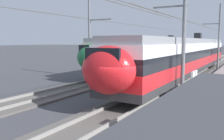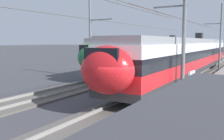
{
  "view_description": "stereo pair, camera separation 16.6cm",
  "coord_description": "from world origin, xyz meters",
  "px_view_note": "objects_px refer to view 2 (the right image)",
  "views": [
    {
      "loc": [
        -9.46,
        -4.3,
        3.56
      ],
      "look_at": [
        4.77,
        4.07,
        1.6
      ],
      "focal_mm": 38.48,
      "sensor_mm": 36.0,
      "label": 1
    },
    {
      "loc": [
        -9.37,
        -4.44,
        3.56
      ],
      "look_at": [
        4.77,
        4.07,
        1.6
      ],
      "focal_mm": 38.48,
      "sensor_mm": 36.0,
      "label": 2
    }
  ],
  "objects_px": {
    "catenary_mast_mid": "(182,35)",
    "catenary_mast_east": "(220,36)",
    "train_far_track": "(160,51)",
    "handbag_near_sign": "(193,138)",
    "potted_plant_platform_edge": "(195,92)",
    "catenary_mast_far_side": "(92,36)",
    "train_near_platform": "(188,55)",
    "passenger_walking": "(179,126)",
    "platform_sign": "(191,89)"
  },
  "relations": [
    {
      "from": "train_far_track",
      "to": "catenary_mast_east",
      "type": "height_order",
      "value": "catenary_mast_east"
    },
    {
      "from": "catenary_mast_east",
      "to": "passenger_walking",
      "type": "height_order",
      "value": "catenary_mast_east"
    },
    {
      "from": "train_far_track",
      "to": "passenger_walking",
      "type": "distance_m",
      "value": 28.0
    },
    {
      "from": "catenary_mast_mid",
      "to": "train_near_platform",
      "type": "bearing_deg",
      "value": 11.0
    },
    {
      "from": "catenary_mast_east",
      "to": "handbag_near_sign",
      "type": "relative_size",
      "value": 116.87
    },
    {
      "from": "catenary_mast_mid",
      "to": "catenary_mast_east",
      "type": "relative_size",
      "value": 1.0
    },
    {
      "from": "train_far_track",
      "to": "handbag_near_sign",
      "type": "xyz_separation_m",
      "value": [
        -24.77,
        -10.05,
        -1.76
      ]
    },
    {
      "from": "train_near_platform",
      "to": "catenary_mast_mid",
      "type": "relative_size",
      "value": 0.74
    },
    {
      "from": "handbag_near_sign",
      "to": "train_near_platform",
      "type": "bearing_deg",
      "value": 14.41
    },
    {
      "from": "train_far_track",
      "to": "platform_sign",
      "type": "xyz_separation_m",
      "value": [
        -24.54,
        -9.88,
        -0.22
      ]
    },
    {
      "from": "catenary_mast_mid",
      "to": "handbag_near_sign",
      "type": "distance_m",
      "value": 8.55
    },
    {
      "from": "train_near_platform",
      "to": "handbag_near_sign",
      "type": "relative_size",
      "value": 86.01
    },
    {
      "from": "train_far_track",
      "to": "passenger_walking",
      "type": "bearing_deg",
      "value": -159.19
    },
    {
      "from": "catenary_mast_far_side",
      "to": "potted_plant_platform_edge",
      "type": "distance_m",
      "value": 12.56
    },
    {
      "from": "catenary_mast_far_side",
      "to": "platform_sign",
      "type": "relative_size",
      "value": 18.82
    },
    {
      "from": "train_near_platform",
      "to": "passenger_walking",
      "type": "bearing_deg",
      "value": -167.0
    },
    {
      "from": "train_far_track",
      "to": "catenary_mast_far_side",
      "type": "bearing_deg",
      "value": 170.88
    },
    {
      "from": "handbag_near_sign",
      "to": "potted_plant_platform_edge",
      "type": "bearing_deg",
      "value": 11.56
    },
    {
      "from": "train_far_track",
      "to": "catenary_mast_far_side",
      "type": "height_order",
      "value": "catenary_mast_far_side"
    },
    {
      "from": "train_far_track",
      "to": "catenary_mast_far_side",
      "type": "xyz_separation_m",
      "value": [
        -13.39,
        2.15,
        1.85
      ]
    },
    {
      "from": "train_far_track",
      "to": "catenary_mast_mid",
      "type": "bearing_deg",
      "value": -156.4
    },
    {
      "from": "train_far_track",
      "to": "handbag_near_sign",
      "type": "relative_size",
      "value": 94.01
    },
    {
      "from": "catenary_mast_east",
      "to": "platform_sign",
      "type": "relative_size",
      "value": 18.82
    },
    {
      "from": "catenary_mast_east",
      "to": "handbag_near_sign",
      "type": "distance_m",
      "value": 25.21
    },
    {
      "from": "platform_sign",
      "to": "passenger_walking",
      "type": "distance_m",
      "value": 1.77
    },
    {
      "from": "platform_sign",
      "to": "potted_plant_platform_edge",
      "type": "xyz_separation_m",
      "value": [
        5.95,
        1.09,
        -1.28
      ]
    },
    {
      "from": "train_near_platform",
      "to": "catenary_mast_far_side",
      "type": "bearing_deg",
      "value": 121.98
    },
    {
      "from": "handbag_near_sign",
      "to": "train_far_track",
      "type": "bearing_deg",
      "value": 22.08
    },
    {
      "from": "train_near_platform",
      "to": "catenary_mast_far_side",
      "type": "distance_m",
      "value": 9.6
    },
    {
      "from": "passenger_walking",
      "to": "train_near_platform",
      "type": "bearing_deg",
      "value": 13.0
    },
    {
      "from": "handbag_near_sign",
      "to": "potted_plant_platform_edge",
      "type": "distance_m",
      "value": 6.32
    },
    {
      "from": "catenary_mast_mid",
      "to": "catenary_mast_east",
      "type": "distance_m",
      "value": 17.4
    },
    {
      "from": "potted_plant_platform_edge",
      "to": "train_far_track",
      "type": "bearing_deg",
      "value": 25.29
    },
    {
      "from": "catenary_mast_mid",
      "to": "platform_sign",
      "type": "relative_size",
      "value": 18.82
    },
    {
      "from": "catenary_mast_mid",
      "to": "potted_plant_platform_edge",
      "type": "bearing_deg",
      "value": -135.75
    },
    {
      "from": "catenary_mast_far_side",
      "to": "train_far_track",
      "type": "bearing_deg",
      "value": -9.12
    },
    {
      "from": "passenger_walking",
      "to": "handbag_near_sign",
      "type": "bearing_deg",
      "value": -4.33
    },
    {
      "from": "catenary_mast_mid",
      "to": "passenger_walking",
      "type": "bearing_deg",
      "value": -164.99
    },
    {
      "from": "train_far_track",
      "to": "platform_sign",
      "type": "relative_size",
      "value": 15.14
    },
    {
      "from": "handbag_near_sign",
      "to": "potted_plant_platform_edge",
      "type": "xyz_separation_m",
      "value": [
        6.19,
        1.27,
        0.26
      ]
    },
    {
      "from": "train_near_platform",
      "to": "train_far_track",
      "type": "height_order",
      "value": "same"
    },
    {
      "from": "catenary_mast_east",
      "to": "platform_sign",
      "type": "height_order",
      "value": "catenary_mast_east"
    },
    {
      "from": "catenary_mast_east",
      "to": "potted_plant_platform_edge",
      "type": "bearing_deg",
      "value": -176.35
    },
    {
      "from": "catenary_mast_mid",
      "to": "passenger_walking",
      "type": "distance_m",
      "value": 9.49
    },
    {
      "from": "train_near_platform",
      "to": "passenger_walking",
      "type": "xyz_separation_m",
      "value": [
        -17.75,
        -4.1,
        -0.93
      ]
    },
    {
      "from": "passenger_walking",
      "to": "potted_plant_platform_edge",
      "type": "relative_size",
      "value": 2.35
    },
    {
      "from": "train_near_platform",
      "to": "handbag_near_sign",
      "type": "bearing_deg",
      "value": -165.59
    },
    {
      "from": "catenary_mast_east",
      "to": "handbag_near_sign",
      "type": "xyz_separation_m",
      "value": [
        -24.81,
        -2.46,
        -3.74
      ]
    },
    {
      "from": "train_near_platform",
      "to": "passenger_walking",
      "type": "relative_size",
      "value": 18.52
    },
    {
      "from": "platform_sign",
      "to": "potted_plant_platform_edge",
      "type": "bearing_deg",
      "value": 10.41
    }
  ]
}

